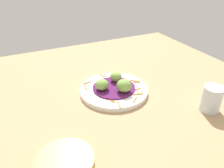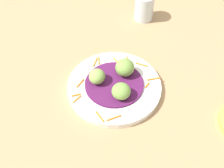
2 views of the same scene
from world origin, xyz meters
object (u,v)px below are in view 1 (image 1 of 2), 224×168
guac_scoop_left (102,85)px  guac_scoop_right (116,77)px  main_plate (114,90)px  guac_scoop_center (124,86)px  water_glass (211,99)px  side_plate_small (64,161)px

guac_scoop_left → guac_scoop_right: size_ratio=1.07×
main_plate → guac_scoop_center: guac_scoop_center is taller
guac_scoop_left → water_glass: bearing=139.7°
guac_scoop_center → water_glass: size_ratio=0.62×
guac_scoop_right → guac_scoop_center: bearing=84.7°
main_plate → guac_scoop_right: guac_scoop_right is taller
guac_scoop_left → guac_scoop_right: 7.87cm
guac_scoop_center → side_plate_small: 33.60cm
guac_scoop_right → water_glass: water_glass is taller
guac_scoop_right → main_plate: bearing=54.7°
water_glass → guac_scoop_left: bearing=-40.3°
guac_scoop_center → guac_scoop_right: (-0.72, -7.83, -0.36)cm
guac_scoop_right → water_glass: 34.00cm
main_plate → guac_scoop_left: size_ratio=5.22×
guac_scoop_left → water_glass: (-27.87, 23.66, 0.14)cm
main_plate → guac_scoop_center: size_ratio=4.72×
side_plate_small → main_plate: bearing=-136.3°
water_glass → guac_scoop_center: bearing=-41.7°
guac_scoop_center → water_glass: bearing=138.3°
guac_scoop_right → guac_scoop_left: bearing=24.7°
main_plate → guac_scoop_right: 5.62cm
side_plate_small → water_glass: size_ratio=1.69×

